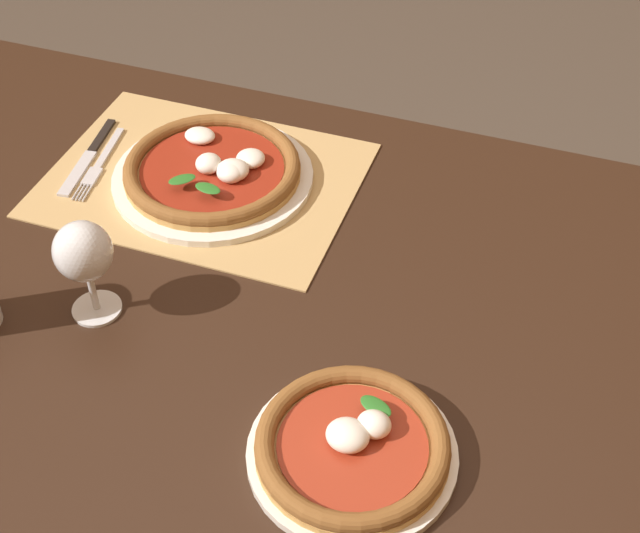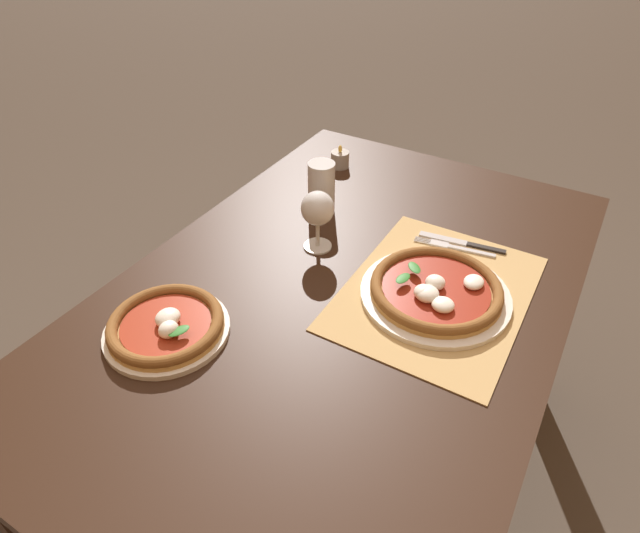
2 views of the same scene
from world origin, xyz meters
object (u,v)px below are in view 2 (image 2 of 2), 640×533
Objects in this scene: wine_glass at (318,211)px; pizza_far at (166,326)px; knife at (462,243)px; fork at (454,247)px; pint_glass at (321,189)px; pizza_near at (436,290)px; votive_candle at (340,160)px.

pizza_far is at bearing 164.75° from wine_glass.
fork is at bearing 158.70° from knife.
pizza_far is at bearing 176.19° from pint_glass.
knife is at bearing 3.84° from pizza_near.
pint_glass is at bearing -3.81° from pizza_far.
knife reaches higher than fork.
pint_glass is 0.38m from fork.
pizza_near is 1.53× the size of knife.
votive_candle is at bearing 65.56° from knife.
pint_glass is (0.15, 0.08, -0.04)m from wine_glass.
wine_glass reaches higher than pizza_far.
pint_glass is at bearing 96.49° from knife.
wine_glass is (0.03, 0.32, 0.08)m from pizza_near.
wine_glass is at bearing -158.61° from votive_candle.
wine_glass reaches higher than knife.
wine_glass is 0.37m from knife.
wine_glass is at bearing 83.80° from pizza_near.
fork is at bearing -117.82° from votive_candle.
votive_candle is at bearing 17.82° from pint_glass.
wine_glass reaches higher than pizza_near.
knife is (0.03, -0.01, 0.00)m from fork.
pizza_near is 0.58m from pizza_far.
votive_candle is (0.40, 0.16, -0.08)m from wine_glass.
pizza_near and pizza_far have the same top height.
pint_glass reaches higher than pizza_near.
pizza_far is 0.44m from wine_glass.
wine_glass is 0.35m from fork.
knife is at bearing -58.04° from wine_glass.
pizza_far is 1.19× the size of knife.
pizza_near is 0.20m from fork.
fork is at bearing 7.53° from pizza_near.
knife is at bearing -34.69° from pizza_far.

